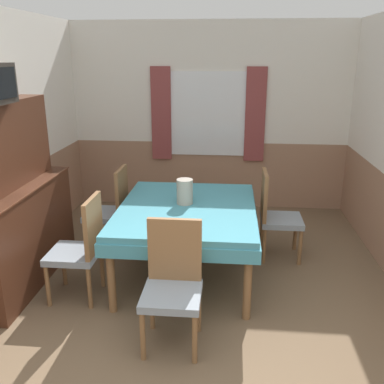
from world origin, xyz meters
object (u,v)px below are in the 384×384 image
Objects in this scene: sideboard at (15,210)px; vase at (185,192)px; chair_head_near at (173,281)px; chair_left_far at (112,208)px; chair_left_near at (81,246)px; chair_right_far at (275,213)px; dining_table at (187,216)px.

sideboard is 1.62m from vase.
vase reaches higher than chair_head_near.
chair_left_far is 1.01m from chair_left_near.
chair_right_far is 2.65m from sideboard.
vase is at bearing -115.64° from chair_left_far.
chair_head_near is 1.80m from chair_right_far.
chair_left_far is 1.00× the size of chair_head_near.
chair_head_near is 1.00× the size of chair_right_far.
vase is at bearing 12.84° from sideboard.
chair_head_near is 1.19m from vase.
dining_table is 1.06m from chair_head_near.
chair_left_near reaches higher than dining_table.
chair_head_near is 1.00× the size of chair_left_near.
sideboard is (-0.71, 0.23, 0.23)m from chair_left_near.
chair_left_near is at bearing -60.80° from chair_right_far.
chair_left_far is 1.00× the size of chair_right_far.
chair_left_near is at bearing -150.80° from dining_table.
dining_table is 0.93× the size of sideboard.
sideboard reaches higher than chair_left_far.
chair_left_near is 3.89× the size of vase.
chair_left_near is (0.00, -1.01, 0.00)m from chair_left_far.
chair_right_far is (1.81, 0.00, 0.00)m from chair_left_far.
chair_left_near is at bearing -145.84° from vase.
vase is (-0.03, 1.14, 0.35)m from chair_head_near.
chair_left_near is 0.78m from sideboard.
chair_left_far is at bearing -59.79° from chair_head_near.
chair_head_near is (0.91, -1.56, 0.00)m from chair_left_far.
chair_right_far is 0.55× the size of sideboard.
dining_table is 1.05m from chair_left_near.
chair_right_far is (1.81, 1.01, 0.00)m from chair_left_near.
chair_right_far is 3.89× the size of vase.
sideboard reaches higher than chair_left_near.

